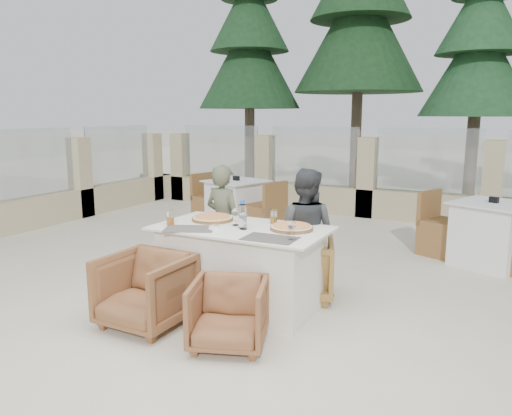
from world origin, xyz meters
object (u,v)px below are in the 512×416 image
at_px(pizza_right, 292,227).
at_px(beer_glass_left, 170,217).
at_px(diner_left, 223,222).
at_px(bg_table_a, 236,204).
at_px(armchair_far_left, 222,254).
at_px(armchair_far_right, 300,268).
at_px(diner_right, 304,234).
at_px(pizza_left, 213,218).
at_px(beer_glass_right, 274,217).
at_px(water_bottle, 242,214).
at_px(wine_glass_near, 243,219).
at_px(wine_glass_corner, 292,229).
at_px(olive_dish, 217,227).
at_px(bg_table_b, 491,234).
at_px(armchair_near_right, 229,314).
at_px(dining_table, 241,267).
at_px(armchair_near_left, 145,290).
at_px(wine_glass_centre, 236,216).

xyz_separation_m(pizza_right, beer_glass_left, (-1.10, -0.33, 0.05)).
bearing_deg(diner_left, bg_table_a, -53.56).
height_order(armchair_far_left, armchair_far_right, armchair_far_left).
bearing_deg(armchair_far_left, bg_table_a, -79.10).
bearing_deg(diner_left, diner_right, -176.18).
height_order(pizza_left, pizza_right, pizza_left).
bearing_deg(beer_glass_right, diner_left, 155.28).
height_order(pizza_right, diner_right, diner_right).
xyz_separation_m(water_bottle, beer_glass_right, (0.18, 0.29, -0.06)).
height_order(pizza_left, wine_glass_near, wine_glass_near).
distance_m(pizza_left, wine_glass_corner, 1.06).
bearing_deg(diner_right, pizza_left, 21.97).
distance_m(armchair_far_left, diner_right, 1.02).
bearing_deg(olive_dish, pizza_left, 127.65).
bearing_deg(bg_table_b, armchair_near_right, -95.21).
bearing_deg(olive_dish, dining_table, 45.66).
bearing_deg(pizza_right, beer_glass_right, 147.84).
height_order(water_bottle, armchair_near_right, water_bottle).
xyz_separation_m(armchair_far_left, bg_table_a, (-1.12, 2.29, 0.08)).
bearing_deg(beer_glass_right, bg_table_b, 50.52).
height_order(pizza_left, armchair_far_right, pizza_left).
relative_size(armchair_far_left, diner_left, 0.53).
height_order(beer_glass_left, armchair_near_right, beer_glass_left).
bearing_deg(olive_dish, diner_left, 116.94).
bearing_deg(pizza_left, bg_table_a, 114.96).
xyz_separation_m(wine_glass_near, beer_glass_left, (-0.71, -0.15, -0.02)).
bearing_deg(diner_right, armchair_near_right, 81.71).
relative_size(water_bottle, armchair_far_right, 0.39).
xyz_separation_m(bg_table_a, bg_table_b, (3.69, -0.35, 0.00)).
bearing_deg(armchair_far_left, beer_glass_right, 144.59).
distance_m(wine_glass_corner, diner_right, 0.79).
height_order(pizza_right, beer_glass_right, beer_glass_right).
bearing_deg(pizza_right, armchair_far_right, 99.28).
xyz_separation_m(beer_glass_right, armchair_near_left, (-0.72, -1.04, -0.52)).
bearing_deg(wine_glass_centre, pizza_right, 7.67).
xyz_separation_m(wine_glass_centre, bg_table_b, (2.11, 2.45, -0.48)).
bearing_deg(pizza_right, dining_table, -166.13).
relative_size(pizza_left, bg_table_a, 0.25).
relative_size(beer_glass_right, armchair_near_left, 0.19).
bearing_deg(bg_table_a, wine_glass_corner, -36.60).
distance_m(beer_glass_left, beer_glass_right, 0.98).
height_order(pizza_right, wine_glass_near, wine_glass_near).
distance_m(beer_glass_right, diner_right, 0.38).
xyz_separation_m(pizza_left, beer_glass_left, (-0.25, -0.35, 0.05)).
bearing_deg(pizza_right, diner_left, 153.35).
distance_m(pizza_left, beer_glass_left, 0.43).
bearing_deg(armchair_near_left, wine_glass_corner, 27.15).
bearing_deg(bg_table_b, diner_right, -106.60).
height_order(water_bottle, armchair_far_right, water_bottle).
height_order(armchair_far_left, bg_table_b, bg_table_b).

